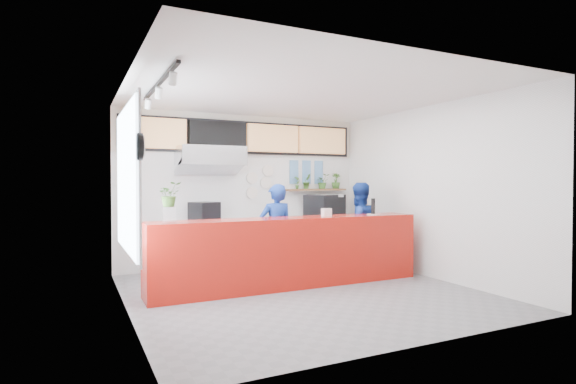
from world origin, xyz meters
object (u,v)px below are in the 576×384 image
object	(u,v)px
espresso_machine	(325,206)
staff_right	(359,227)
service_counter	(291,252)
pepper_mill	(373,206)
staff_center	(276,232)
panini_oven	(204,213)

from	to	relation	value
espresso_machine	staff_right	bearing A→B (deg)	-115.17
service_counter	pepper_mill	distance (m)	1.69
service_counter	staff_center	size ratio (longest dim) A/B	2.76
pepper_mill	staff_center	bearing A→B (deg)	155.41
panini_oven	pepper_mill	bearing A→B (deg)	-60.80
panini_oven	espresso_machine	distance (m)	2.60
service_counter	pepper_mill	bearing A→B (deg)	-3.23
panini_oven	pepper_mill	distance (m)	3.09
service_counter	staff_center	distance (m)	0.66
espresso_machine	staff_center	xyz separation A→B (m)	(-1.67, -1.19, -0.33)
staff_right	pepper_mill	xyz separation A→B (m)	(-0.09, -0.56, 0.42)
espresso_machine	pepper_mill	world-z (taller)	espresso_machine
pepper_mill	staff_right	bearing A→B (deg)	80.91
staff_right	service_counter	bearing A→B (deg)	20.48
service_counter	staff_right	world-z (taller)	staff_right
service_counter	staff_right	distance (m)	1.72
staff_right	staff_center	bearing A→B (deg)	-0.53
panini_oven	staff_right	size ratio (longest dim) A/B	0.26
pepper_mill	panini_oven	bearing A→B (deg)	142.36
panini_oven	staff_center	distance (m)	1.54
service_counter	panini_oven	distance (m)	2.09
service_counter	panini_oven	bearing A→B (deg)	116.74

